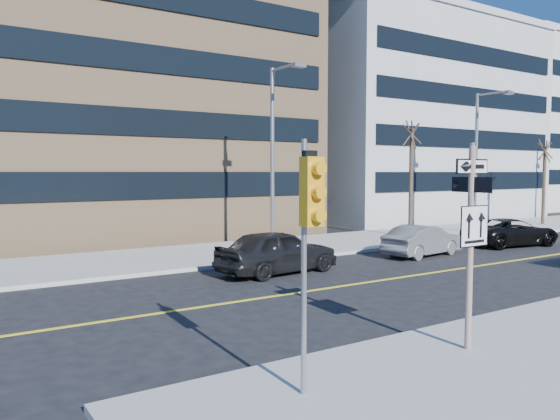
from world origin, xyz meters
TOP-DOWN VIEW (x-y plane):
  - ground at (0.00, 0.00)m, footprint 120.00×120.00m
  - far_sidewalk at (18.00, 12.00)m, footprint 66.00×6.00m
  - road_centerline at (12.00, 4.00)m, footprint 40.00×0.14m
  - sign_pole at (0.00, -2.51)m, footprint 0.92×0.92m
  - traffic_signal at (-4.00, -2.66)m, footprint 0.32×0.45m
  - parked_car_a at (1.67, 6.99)m, footprint 2.39×4.87m
  - parked_car_b at (9.16, 6.95)m, footprint 1.94×4.25m
  - parked_car_c at (15.33, 6.84)m, footprint 3.09×5.22m
  - streetlight_a at (4.00, 10.76)m, footprint 0.55×2.25m
  - streetlight_b at (18.00, 10.76)m, footprint 0.55×2.25m
  - street_tree_west at (13.00, 11.30)m, footprint 1.80×1.80m
  - street_tree_east at (26.00, 11.60)m, footprint 1.80×1.80m
  - building_brick at (2.00, 25.00)m, footprint 18.00×18.00m
  - building_grey_mid at (24.00, 24.00)m, footprint 20.00×16.00m
  - building_grey_far at (45.00, 27.00)m, footprint 18.00×18.00m

SIDE VIEW (x-z plane):
  - ground at x=0.00m, z-range 0.00..0.00m
  - road_centerline at x=12.00m, z-range 0.00..0.01m
  - far_sidewalk at x=18.00m, z-range 0.00..0.15m
  - parked_car_b at x=9.16m, z-range 0.00..1.35m
  - parked_car_c at x=15.33m, z-range 0.00..1.36m
  - parked_car_a at x=1.67m, z-range 0.00..1.60m
  - sign_pole at x=0.00m, z-range 0.41..4.47m
  - traffic_signal at x=-4.00m, z-range 1.03..5.03m
  - streetlight_a at x=4.00m, z-range 0.76..8.76m
  - streetlight_b at x=18.00m, z-range 0.76..8.76m
  - street_tree_east at x=26.00m, z-range 2.07..7.82m
  - street_tree_west at x=13.00m, z-range 2.35..8.70m
  - building_grey_mid at x=24.00m, z-range 0.00..15.00m
  - building_grey_far at x=45.00m, z-range 0.00..16.00m
  - building_brick at x=2.00m, z-range 0.00..18.00m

